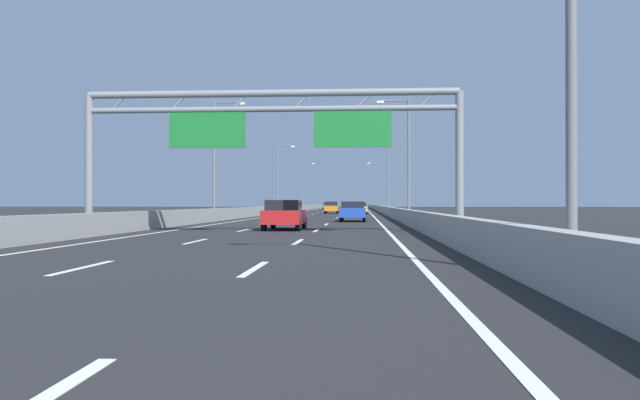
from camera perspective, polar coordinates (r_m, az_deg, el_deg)
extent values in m
plane|color=#262628|center=(100.40, 1.44, -1.05)|extent=(260.00, 260.00, 0.00)
cube|color=white|center=(14.12, -20.56, -5.72)|extent=(0.16, 3.00, 0.01)
cube|color=white|center=(22.60, -11.12, -3.68)|extent=(0.16, 3.00, 0.01)
cube|color=white|center=(31.38, -6.91, -2.73)|extent=(0.16, 3.00, 0.01)
cube|color=white|center=(40.25, -4.54, -2.19)|extent=(0.16, 3.00, 0.01)
cube|color=white|center=(49.17, -3.04, -1.84)|extent=(0.16, 3.00, 0.01)
cube|color=white|center=(58.12, -1.99, -1.60)|extent=(0.16, 3.00, 0.01)
cube|color=white|center=(67.08, -1.23, -1.42)|extent=(0.16, 3.00, 0.01)
cube|color=white|center=(76.04, -0.65, -1.29)|extent=(0.16, 3.00, 0.01)
cube|color=white|center=(85.02, -0.18, -1.18)|extent=(0.16, 3.00, 0.01)
cube|color=white|center=(94.00, 0.19, -1.10)|extent=(0.16, 3.00, 0.01)
cube|color=white|center=(102.98, 0.50, -1.02)|extent=(0.16, 3.00, 0.01)
cube|color=white|center=(111.97, 0.75, -0.96)|extent=(0.16, 3.00, 0.01)
cube|color=white|center=(120.96, 0.97, -0.91)|extent=(0.16, 3.00, 0.01)
cube|color=white|center=(129.95, 1.16, -0.87)|extent=(0.16, 3.00, 0.01)
cube|color=white|center=(138.94, 1.33, -0.83)|extent=(0.16, 3.00, 0.01)
cube|color=white|center=(147.93, 1.47, -0.80)|extent=(0.16, 3.00, 0.01)
cube|color=white|center=(156.92, 1.60, -0.77)|extent=(0.16, 3.00, 0.01)
cube|color=white|center=(13.07, -5.93, -6.18)|extent=(0.16, 3.00, 0.01)
cube|color=white|center=(21.96, -1.99, -3.79)|extent=(0.16, 3.00, 0.01)
cube|color=white|center=(30.92, -0.33, -2.77)|extent=(0.16, 3.00, 0.01)
cube|color=white|center=(39.89, 0.58, -2.21)|extent=(0.16, 3.00, 0.01)
cube|color=white|center=(48.88, 1.16, -1.85)|extent=(0.16, 3.00, 0.01)
cube|color=white|center=(57.87, 1.56, -1.61)|extent=(0.16, 3.00, 0.01)
cube|color=white|center=(66.86, 1.85, -1.43)|extent=(0.16, 3.00, 0.01)
cube|color=white|center=(75.86, 2.07, -1.29)|extent=(0.16, 3.00, 0.01)
cube|color=white|center=(84.85, 2.24, -1.18)|extent=(0.16, 3.00, 0.01)
cube|color=white|center=(93.85, 2.38, -1.10)|extent=(0.16, 3.00, 0.01)
cube|color=white|center=(102.84, 2.50, -1.02)|extent=(0.16, 3.00, 0.01)
cube|color=white|center=(111.84, 2.60, -0.96)|extent=(0.16, 3.00, 0.01)
cube|color=white|center=(120.84, 2.68, -0.91)|extent=(0.16, 3.00, 0.01)
cube|color=white|center=(129.84, 2.75, -0.87)|extent=(0.16, 3.00, 0.01)
cube|color=white|center=(138.84, 2.81, -0.83)|extent=(0.16, 3.00, 0.01)
cube|color=white|center=(147.83, 2.87, -0.80)|extent=(0.16, 3.00, 0.01)
cube|color=white|center=(156.83, 2.92, -0.77)|extent=(0.16, 3.00, 0.01)
cube|color=white|center=(88.80, -2.25, -1.14)|extent=(0.16, 176.00, 0.01)
cube|color=white|center=(88.33, 4.54, -1.15)|extent=(0.16, 176.00, 0.01)
cube|color=#9E9E99|center=(110.85, -1.92, -0.73)|extent=(0.45, 220.00, 0.95)
cube|color=#9E9E99|center=(110.35, 5.23, -0.73)|extent=(0.45, 220.00, 0.95)
cylinder|color=gray|center=(30.31, -20.09, 3.05)|extent=(0.36, 0.36, 6.20)
cylinder|color=gray|center=(28.07, 12.47, 3.30)|extent=(0.36, 0.36, 6.20)
cylinder|color=gray|center=(28.39, -4.46, 9.56)|extent=(16.48, 0.32, 0.32)
cylinder|color=gray|center=(28.28, -4.46, 8.16)|extent=(16.48, 0.26, 0.26)
cylinder|color=gray|center=(30.07, -17.66, 8.34)|extent=(0.74, 0.10, 0.74)
cylinder|color=gray|center=(29.20, -12.58, 8.60)|extent=(0.74, 0.10, 0.74)
cylinder|color=gray|center=(28.56, -7.22, 8.79)|extent=(0.74, 0.10, 0.74)
cylinder|color=gray|center=(28.17, -1.66, 8.91)|extent=(0.74, 0.10, 0.74)
cylinder|color=gray|center=(28.05, 4.01, 8.95)|extent=(0.74, 0.10, 0.74)
cylinder|color=gray|center=(28.20, 9.67, 8.91)|extent=(0.74, 0.10, 0.74)
cube|color=#19752D|center=(28.70, -10.14, 6.23)|extent=(3.40, 0.12, 1.60)
cube|color=#19752D|center=(27.88, 2.94, 6.42)|extent=(3.40, 0.12, 1.60)
cylinder|color=slate|center=(12.51, 21.69, 15.51)|extent=(0.20, 0.20, 9.50)
cylinder|color=slate|center=(51.07, -9.53, 3.54)|extent=(0.20, 0.20, 9.50)
cylinder|color=slate|center=(51.34, -8.32, 8.69)|extent=(2.20, 0.12, 0.12)
cube|color=#F2EAC6|center=(51.11, -7.10, 8.62)|extent=(0.56, 0.28, 0.20)
cylinder|color=slate|center=(49.86, 8.00, 3.64)|extent=(0.20, 0.20, 9.50)
cylinder|color=slate|center=(50.31, 6.73, 8.87)|extent=(2.20, 0.12, 0.12)
cube|color=#F2EAC6|center=(50.25, 5.47, 8.77)|extent=(0.56, 0.28, 0.20)
cylinder|color=slate|center=(88.59, -3.87, 1.92)|extent=(0.20, 0.20, 9.50)
cylinder|color=slate|center=(88.75, -3.16, 4.90)|extent=(2.20, 0.12, 0.12)
cube|color=#F2EAC6|center=(88.61, -2.45, 4.84)|extent=(0.56, 0.28, 0.20)
cylinder|color=slate|center=(87.90, 6.14, 1.94)|extent=(0.20, 0.20, 9.50)
cylinder|color=slate|center=(88.15, 5.42, 4.93)|extent=(2.20, 0.12, 0.12)
cube|color=#F2EAC6|center=(88.12, 4.70, 4.87)|extent=(0.56, 0.28, 0.20)
cylinder|color=slate|center=(126.49, -1.59, 1.26)|extent=(0.20, 0.20, 9.50)
cylinder|color=slate|center=(126.60, -1.09, 3.35)|extent=(2.20, 0.12, 0.12)
cube|color=#F2EAC6|center=(126.50, -0.59, 3.30)|extent=(0.56, 0.28, 0.20)
cylinder|color=slate|center=(126.00, 5.41, 1.27)|extent=(0.20, 0.20, 9.50)
cylinder|color=slate|center=(126.18, 4.90, 3.36)|extent=(2.20, 0.12, 0.12)
cube|color=#F2EAC6|center=(126.16, 4.40, 3.31)|extent=(0.56, 0.28, 0.20)
cube|color=#2347AD|center=(46.69, 2.97, -1.13)|extent=(1.88, 4.64, 0.67)
cube|color=black|center=(47.13, 2.98, -0.42)|extent=(1.66, 2.20, 0.47)
cylinder|color=black|center=(48.48, 2.01, -1.49)|extent=(0.22, 0.64, 0.64)
cylinder|color=black|center=(48.46, 3.98, -1.49)|extent=(0.22, 0.64, 0.64)
cylinder|color=black|center=(44.95, 1.88, -1.59)|extent=(0.22, 0.64, 0.64)
cylinder|color=black|center=(44.92, 4.00, -1.59)|extent=(0.22, 0.64, 0.64)
cube|color=yellow|center=(76.45, 3.60, -0.82)|extent=(1.83, 4.52, 0.62)
cube|color=black|center=(75.78, 3.59, -0.40)|extent=(1.61, 2.17, 0.48)
cylinder|color=black|center=(78.17, 3.01, -1.03)|extent=(0.22, 0.64, 0.64)
cylinder|color=black|center=(78.17, 4.19, -1.03)|extent=(0.22, 0.64, 0.64)
cylinder|color=black|center=(74.75, 2.98, -1.07)|extent=(0.22, 0.64, 0.64)
cylinder|color=black|center=(74.75, 4.21, -1.07)|extent=(0.22, 0.64, 0.64)
cube|color=#1E7A38|center=(137.09, 0.64, -0.57)|extent=(1.75, 4.70, 0.67)
cube|color=black|center=(137.30, 0.64, -0.33)|extent=(1.54, 2.15, 0.46)
cylinder|color=black|center=(138.94, 0.36, -0.70)|extent=(0.22, 0.64, 0.64)
cylinder|color=black|center=(138.85, 0.99, -0.70)|extent=(0.22, 0.64, 0.64)
cylinder|color=black|center=(135.34, 0.27, -0.71)|extent=(0.22, 0.64, 0.64)
cylinder|color=black|center=(135.26, 0.92, -0.71)|extent=(0.22, 0.64, 0.64)
cube|color=orange|center=(82.27, 1.05, -0.75)|extent=(1.77, 4.13, 0.69)
cube|color=black|center=(82.10, 1.04, -0.33)|extent=(1.56, 1.98, 0.54)
cylinder|color=black|center=(83.83, 0.57, -0.98)|extent=(0.22, 0.64, 0.64)
cylinder|color=black|center=(83.76, 1.62, -0.98)|extent=(0.22, 0.64, 0.64)
cylinder|color=black|center=(80.80, 0.45, -1.01)|extent=(0.22, 0.64, 0.64)
cylinder|color=black|center=(80.73, 1.55, -1.01)|extent=(0.22, 0.64, 0.64)
cube|color=red|center=(32.11, -3.17, -1.52)|extent=(1.88, 4.37, 0.67)
cube|color=black|center=(31.61, -3.28, -0.47)|extent=(1.65, 1.98, 0.51)
cylinder|color=black|center=(33.85, -4.23, -2.02)|extent=(0.22, 0.64, 0.64)
cylinder|color=black|center=(33.66, -1.44, -2.03)|extent=(0.22, 0.64, 0.64)
cylinder|color=black|center=(30.62, -5.08, -2.20)|extent=(0.22, 0.64, 0.64)
cylinder|color=black|center=(30.41, -1.99, -2.22)|extent=(0.22, 0.64, 0.64)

